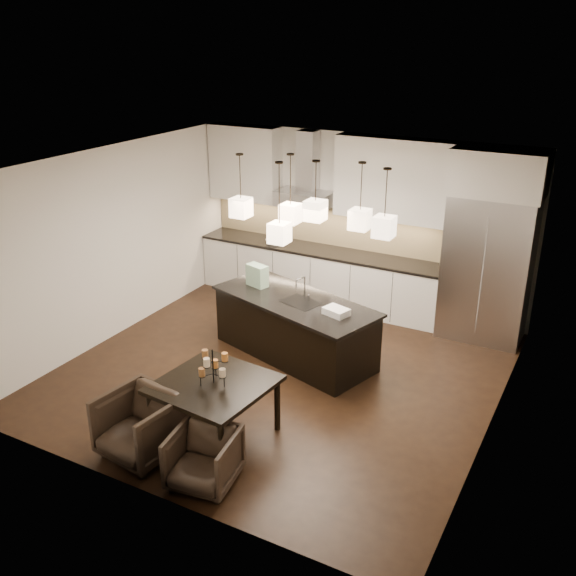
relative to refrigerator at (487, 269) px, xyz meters
The scene contains 37 objects.
floor 3.35m from the refrigerator, 131.42° to the right, with size 5.50×5.50×0.02m, color black.
ceiling 3.62m from the refrigerator, 131.42° to the right, with size 5.50×5.50×0.02m, color white.
wall_back 2.16m from the refrigerator, 169.74° to the left, with size 5.50×0.02×2.80m, color silver.
wall_front 5.56m from the refrigerator, 112.22° to the right, with size 5.50×0.02×2.80m, color silver.
wall_left 5.42m from the refrigerator, 153.91° to the right, with size 0.02×5.50×2.80m, color silver.
wall_right 2.49m from the refrigerator, 74.50° to the right, with size 0.02×5.50×2.80m, color silver.
refrigerator is the anchor object (origin of this frame).
fridge_panel 1.40m from the refrigerator, ahead, with size 1.26×0.72×0.65m, color silver.
lower_cabinets 2.80m from the refrigerator, behind, with size 4.21×0.62×0.88m, color silver.
countertop 2.73m from the refrigerator, behind, with size 4.21×0.66×0.04m, color black.
backsplash 2.75m from the refrigerator, behind, with size 4.21×0.02×0.63m, color #D7C089.
upper_cab_left 4.35m from the refrigerator, behind, with size 1.25×0.35×1.25m, color silver.
upper_cab_right 1.91m from the refrigerator, behind, with size 1.86×0.35×1.25m, color silver.
hood_canopy 3.09m from the refrigerator, behind, with size 0.90×0.52×0.24m, color #B7B7BA.
hood_chimney 3.28m from the refrigerator, behind, with size 0.30×0.28×0.96m, color #B7B7BA.
fruit_bowl 3.54m from the refrigerator, behind, with size 0.26×0.26×0.06m, color silver.
island_body 2.93m from the refrigerator, 139.28° to the right, with size 2.32×0.93×0.81m, color black.
island_top 2.86m from the refrigerator, 139.28° to the right, with size 2.39×1.00×0.04m, color black.
faucet 2.72m from the refrigerator, 138.69° to the right, with size 0.09×0.22×0.35m, color silver, non-canonical shape.
tote_bag 3.33m from the refrigerator, 149.90° to the right, with size 0.31×0.17×0.31m, color #226D3A.
food_container 2.52m from the refrigerator, 125.42° to the right, with size 0.31×0.22×0.09m, color silver.
dining_table 4.56m from the refrigerator, 117.01° to the right, with size 1.16×1.16×0.70m, color black, non-canonical shape.
candelabra 4.50m from the refrigerator, 117.01° to the right, with size 0.33×0.33×0.41m, color black, non-canonical shape.
candle_a 4.46m from the refrigerator, 115.46° to the right, with size 0.07×0.07×0.09m, color beige.
candle_b 4.43m from the refrigerator, 118.32° to the right, with size 0.07×0.07×0.09m, color #CC7630.
candle_c 4.63m from the refrigerator, 117.25° to the right, with size 0.07×0.07×0.09m, color #925B2D.
candle_d 4.38m from the refrigerator, 116.17° to the right, with size 0.07×0.07×0.09m, color #CC7630.
candle_e 4.53m from the refrigerator, 118.52° to the right, with size 0.07×0.07×0.09m, color #925B2D.
candle_f 4.60m from the refrigerator, 116.24° to the right, with size 0.07×0.07×0.09m, color beige.
armchair_left 5.36m from the refrigerator, 118.83° to the right, with size 0.77×0.79×0.72m, color black.
armchair_right 5.09m from the refrigerator, 109.59° to the right, with size 0.64×0.66×0.60m, color black.
pendant_a 3.67m from the refrigerator, 145.73° to the right, with size 0.24×0.24×0.26m, color beige.
pendant_b 3.02m from the refrigerator, 144.51° to the right, with size 0.24×0.24×0.26m, color beige.
pendant_c 2.88m from the refrigerator, 134.02° to the right, with size 0.24×0.24×0.26m, color beige.
pendant_d 2.40m from the refrigerator, 127.06° to the right, with size 0.24×0.24×0.26m, color beige.
pendant_e 2.37m from the refrigerator, 115.32° to the right, with size 0.24×0.24×0.26m, color beige.
pendant_f 3.23m from the refrigerator, 134.99° to the right, with size 0.24×0.24×0.26m, color beige.
Camera 1 is at (3.68, -6.63, 4.33)m, focal length 40.00 mm.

